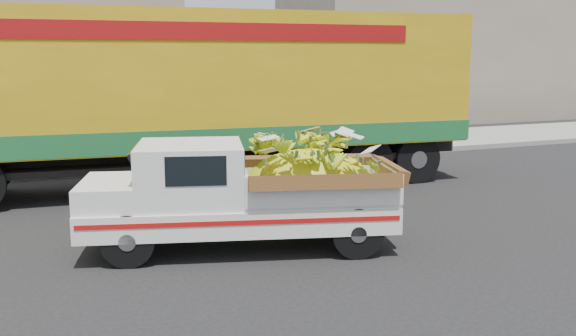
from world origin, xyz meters
name	(u,v)px	position (x,y,z in m)	size (l,w,h in m)	color
ground	(328,245)	(0.00, 0.00, 0.00)	(100.00, 100.00, 0.00)	black
curb	(199,165)	(0.00, 7.49, 0.07)	(60.00, 0.25, 0.15)	gray
sidewalk	(180,154)	(0.00, 9.59, 0.07)	(60.00, 4.00, 0.14)	gray
building_right	(439,54)	(14.00, 16.49, 3.00)	(14.00, 6.00, 6.00)	gray
pickup_truck	(263,191)	(-0.96, 0.30, 0.86)	(4.86, 2.87, 1.61)	black
semi_trailer	(204,91)	(-0.50, 5.04, 2.12)	(12.04, 3.42, 3.80)	black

